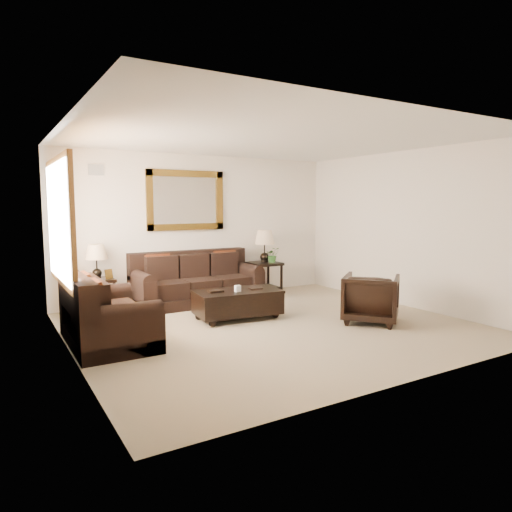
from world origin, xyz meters
TOP-DOWN VIEW (x-y plane):
  - room at (0.00, 0.00)m, footprint 5.51×5.01m
  - window at (-2.70, 0.90)m, footprint 0.07×1.96m
  - mirror at (-0.32, 2.47)m, footprint 1.50×0.06m
  - air_vent at (-1.90, 2.48)m, footprint 0.25×0.02m
  - sofa at (-0.32, 2.05)m, footprint 2.27×0.98m
  - loveseat at (-2.31, 0.38)m, footprint 0.96×1.61m
  - end_table_left at (-2.00, 2.20)m, footprint 0.51×0.51m
  - end_table_right at (1.22, 2.17)m, footprint 0.58×0.58m
  - coffee_table at (-0.23, 0.65)m, footprint 1.38×0.85m
  - armchair at (1.40, -0.58)m, footprint 1.06×1.07m
  - potted_plant at (1.34, 2.07)m, footprint 0.36×0.38m

SIDE VIEW (x-z plane):
  - coffee_table at x=-0.23m, z-range 0.00..0.56m
  - loveseat at x=-2.31m, z-range -0.12..0.79m
  - sofa at x=-0.32m, z-range -0.13..0.80m
  - armchair at x=1.40m, z-range 0.00..0.81m
  - end_table_left at x=-2.00m, z-range 0.17..1.30m
  - potted_plant at x=1.34m, z-range 0.63..0.86m
  - end_table_right at x=1.22m, z-range 0.19..1.46m
  - room at x=0.00m, z-range 0.00..2.71m
  - window at x=-2.70m, z-range 0.72..2.38m
  - mirror at x=-0.32m, z-range 1.30..2.40m
  - air_vent at x=-1.90m, z-range 2.26..2.44m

